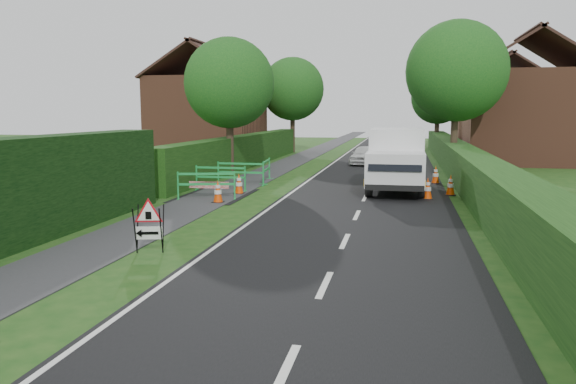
{
  "coord_description": "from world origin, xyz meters",
  "views": [
    {
      "loc": [
        3.81,
        -8.65,
        3.08
      ],
      "look_at": [
        1.16,
        4.25,
        1.21
      ],
      "focal_mm": 35.0,
      "sensor_mm": 36.0,
      "label": 1
    }
  ],
  "objects": [
    {
      "name": "tree_fe",
      "position": [
        6.4,
        38.0,
        4.22
      ],
      "size": [
        4.2,
        4.2,
        6.33
      ],
      "color": "#2D2116",
      "rests_on": "ground"
    },
    {
      "name": "hatchback_car",
      "position": [
        1.57,
        24.74,
        0.57
      ],
      "size": [
        1.7,
        3.48,
        1.14
      ],
      "primitive_type": "imported",
      "rotation": [
        0.0,
        0.0,
        -0.11
      ],
      "color": "silver",
      "rests_on": "ground"
    },
    {
      "name": "house_east_b",
      "position": [
        12.0,
        42.0,
        2.9
      ],
      "size": [
        7.5,
        7.4,
        7.88
      ],
      "color": "brown",
      "rests_on": "ground"
    },
    {
      "name": "traffic_cone_4",
      "position": [
        -2.26,
        11.64,
        0.39
      ],
      "size": [
        0.38,
        0.38,
        0.79
      ],
      "color": "black",
      "rests_on": "ground"
    },
    {
      "name": "works_van",
      "position": [
        3.56,
        13.68,
        1.29
      ],
      "size": [
        2.14,
        5.35,
        2.43
      ],
      "rotation": [
        0.0,
        0.0,
        -0.01
      ],
      "color": "silver",
      "rests_on": "ground"
    },
    {
      "name": "road_surface",
      "position": [
        2.5,
        35.0,
        0.0
      ],
      "size": [
        6.0,
        90.0,
        0.02
      ],
      "primitive_type": "cube",
      "color": "black",
      "rests_on": "ground"
    },
    {
      "name": "traffic_cone_3",
      "position": [
        -2.37,
        9.48,
        0.39
      ],
      "size": [
        0.38,
        0.38,
        0.79
      ],
      "color": "black",
      "rests_on": "ground"
    },
    {
      "name": "redwhite_plank",
      "position": [
        -3.11,
        10.66,
        0.0
      ],
      "size": [
        1.5,
        0.09,
        0.25
      ],
      "primitive_type": "cube",
      "rotation": [
        0.0,
        0.0,
        0.03
      ],
      "color": "red",
      "rests_on": "ground"
    },
    {
      "name": "tree_nw",
      "position": [
        -4.6,
        18.0,
        4.48
      ],
      "size": [
        4.4,
        4.4,
        6.7
      ],
      "color": "#2D2116",
      "rests_on": "ground"
    },
    {
      "name": "house_east_a",
      "position": [
        11.0,
        28.0,
        2.9
      ],
      "size": [
        7.5,
        7.4,
        7.88
      ],
      "color": "brown",
      "rests_on": "ground"
    },
    {
      "name": "hedge_west_far",
      "position": [
        -5.0,
        22.0,
        0.0
      ],
      "size": [
        1.0,
        24.0,
        1.8
      ],
      "primitive_type": "cube",
      "color": "#14380F",
      "rests_on": "ground"
    },
    {
      "name": "hedge_east",
      "position": [
        6.5,
        16.0,
        0.0
      ],
      "size": [
        1.2,
        50.0,
        1.5
      ],
      "primitive_type": "cube",
      "color": "#14380F",
      "rests_on": "ground"
    },
    {
      "name": "house_west",
      "position": [
        -10.0,
        30.0,
        2.9
      ],
      "size": [
        7.5,
        7.4,
        7.88
      ],
      "color": "brown",
      "rests_on": "ground"
    },
    {
      "name": "ped_barrier_1",
      "position": [
        -3.21,
        12.28,
        0.63
      ],
      "size": [
        2.06,
        0.36,
        1.0
      ],
      "rotation": [
        0.0,
        0.0,
        -0.01
      ],
      "color": "green",
      "rests_on": "ground"
    },
    {
      "name": "ground",
      "position": [
        0.0,
        0.0,
        0.0
      ],
      "size": [
        120.0,
        120.0,
        0.0
      ],
      "primitive_type": "plane",
      "color": "#184313",
      "rests_on": "ground"
    },
    {
      "name": "triangle_sign",
      "position": [
        -1.62,
        2.49,
        0.72
      ],
      "size": [
        0.86,
        0.86,
        1.04
      ],
      "rotation": [
        0.0,
        0.0,
        0.24
      ],
      "color": "black",
      "rests_on": "ground"
    },
    {
      "name": "tree_ne",
      "position": [
        6.4,
        22.0,
        5.17
      ],
      "size": [
        5.2,
        5.2,
        7.79
      ],
      "color": "#2D2116",
      "rests_on": "ground"
    },
    {
      "name": "traffic_cone_2",
      "position": [
        5.22,
        16.39,
        0.39
      ],
      "size": [
        0.38,
        0.38,
        0.79
      ],
      "color": "black",
      "rests_on": "ground"
    },
    {
      "name": "ped_barrier_0",
      "position": [
        -3.01,
        10.1,
        0.63
      ],
      "size": [
        2.08,
        0.84,
        1.0
      ],
      "rotation": [
        0.0,
        0.0,
        0.25
      ],
      "color": "green",
      "rests_on": "ground"
    },
    {
      "name": "ped_barrier_3",
      "position": [
        -2.14,
        15.54,
        0.63
      ],
      "size": [
        0.56,
        2.09,
        1.0
      ],
      "rotation": [
        0.0,
        0.0,
        1.68
      ],
      "color": "green",
      "rests_on": "ground"
    },
    {
      "name": "tree_fw",
      "position": [
        -4.6,
        34.0,
        4.83
      ],
      "size": [
        4.8,
        4.8,
        7.24
      ],
      "color": "#2D2116",
      "rests_on": "ground"
    },
    {
      "name": "ped_barrier_2",
      "position": [
        -2.94,
        14.15,
        0.63
      ],
      "size": [
        2.07,
        0.39,
        1.0
      ],
      "rotation": [
        0.0,
        0.0,
        -0.02
      ],
      "color": "green",
      "rests_on": "ground"
    },
    {
      "name": "traffic_cone_0",
      "position": [
        4.7,
        11.73,
        0.39
      ],
      "size": [
        0.38,
        0.38,
        0.79
      ],
      "color": "black",
      "rests_on": "ground"
    },
    {
      "name": "traffic_cone_1",
      "position": [
        5.58,
        12.89,
        0.39
      ],
      "size": [
        0.38,
        0.38,
        0.79
      ],
      "color": "black",
      "rests_on": "ground"
    },
    {
      "name": "footpath",
      "position": [
        -3.0,
        35.0,
        0.01
      ],
      "size": [
        2.0,
        90.0,
        0.02
      ],
      "primitive_type": "cube",
      "color": "#2D2D30",
      "rests_on": "ground"
    }
  ]
}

